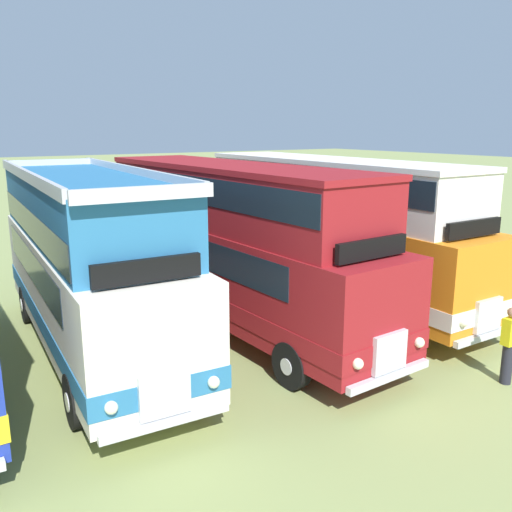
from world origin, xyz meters
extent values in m
cube|color=silver|center=(5.87, 0.02, 1.70)|extent=(3.02, 10.00, 2.30)
cube|color=teal|center=(5.87, 0.02, 1.10)|extent=(3.06, 10.04, 0.44)
cube|color=#19232D|center=(5.89, 0.42, 2.30)|extent=(2.92, 7.60, 0.76)
cube|color=#19232D|center=(5.61, -4.85, 2.35)|extent=(2.20, 0.22, 0.90)
cube|color=silver|center=(5.61, -4.96, 1.10)|extent=(0.91, 0.17, 0.80)
cube|color=silver|center=(5.60, -4.99, 0.60)|extent=(2.30, 0.26, 0.16)
sphere|color=#EAEACC|center=(6.50, -5.02, 1.10)|extent=(0.22, 0.22, 0.22)
sphere|color=#EAEACC|center=(4.71, -4.92, 1.10)|extent=(0.22, 0.22, 0.22)
cube|color=teal|center=(5.88, 0.27, 3.60)|extent=(2.87, 9.09, 1.50)
cube|color=silver|center=(5.63, -4.41, 4.40)|extent=(2.40, 0.23, 0.24)
cube|color=silver|center=(6.09, 4.25, 4.40)|extent=(2.40, 0.23, 0.24)
cube|color=silver|center=(7.08, 0.21, 4.40)|extent=(0.57, 8.97, 0.24)
cube|color=silver|center=(4.68, 0.33, 4.40)|extent=(0.57, 8.97, 0.24)
cube|color=#19232D|center=(5.88, 0.27, 3.30)|extent=(2.91, 8.99, 0.64)
cube|color=black|center=(5.64, -4.36, 3.10)|extent=(1.90, 0.22, 0.40)
cylinder|color=black|center=(6.84, -3.37, 0.52)|extent=(0.33, 1.05, 1.04)
cylinder|color=silver|center=(6.99, -3.38, 0.52)|extent=(0.04, 0.36, 0.36)
cylinder|color=black|center=(4.54, -3.25, 0.52)|extent=(0.33, 1.05, 1.04)
cylinder|color=silver|center=(4.39, -3.25, 0.52)|extent=(0.04, 0.36, 0.36)
cylinder|color=black|center=(7.18, 3.09, 0.52)|extent=(0.33, 1.05, 1.04)
cylinder|color=silver|center=(7.33, 3.09, 0.52)|extent=(0.04, 0.36, 0.36)
cylinder|color=black|center=(4.89, 3.21, 0.52)|extent=(0.33, 1.05, 1.04)
cylinder|color=silver|center=(4.74, 3.22, 0.52)|extent=(0.04, 0.36, 0.36)
cube|color=maroon|center=(9.78, -0.23, 1.70)|extent=(3.04, 11.09, 2.30)
cube|color=maroon|center=(9.78, -0.23, 1.10)|extent=(3.08, 11.13, 0.44)
cube|color=#19232D|center=(9.76, 0.17, 2.30)|extent=(2.95, 8.69, 0.76)
cube|color=#19232D|center=(10.05, -5.65, 2.35)|extent=(2.20, 0.21, 0.90)
cube|color=silver|center=(10.05, -5.76, 1.10)|extent=(0.90, 0.16, 0.80)
cube|color=silver|center=(10.06, -5.79, 0.60)|extent=(2.30, 0.25, 0.16)
sphere|color=#EAEACC|center=(10.95, -5.73, 1.10)|extent=(0.22, 0.22, 0.22)
sphere|color=#EAEACC|center=(9.16, -5.82, 1.10)|extent=(0.22, 0.22, 0.22)
cube|color=maroon|center=(9.77, 0.02, 3.60)|extent=(2.89, 10.18, 1.50)
cube|color=maroon|center=(9.77, 0.02, 4.42)|extent=(2.96, 10.28, 0.14)
cube|color=#19232D|center=(9.77, 0.02, 3.90)|extent=(2.93, 10.08, 0.68)
cube|color=black|center=(10.02, -5.16, 3.10)|extent=(1.90, 0.21, 0.40)
cylinder|color=black|center=(11.12, -4.06, 0.52)|extent=(0.33, 1.05, 1.04)
cylinder|color=silver|center=(11.27, -4.05, 0.52)|extent=(0.04, 0.36, 0.36)
cylinder|color=black|center=(8.82, -4.17, 0.52)|extent=(0.33, 1.05, 1.04)
cylinder|color=silver|center=(8.67, -4.18, 0.52)|extent=(0.04, 0.36, 0.36)
cylinder|color=black|center=(10.75, 3.51, 0.52)|extent=(0.33, 1.05, 1.04)
cylinder|color=silver|center=(10.90, 3.51, 0.52)|extent=(0.04, 0.36, 0.36)
cylinder|color=black|center=(8.45, 3.39, 0.52)|extent=(0.33, 1.05, 1.04)
cylinder|color=silver|center=(8.30, 3.39, 0.52)|extent=(0.04, 0.36, 0.36)
cube|color=orange|center=(13.69, 0.32, 1.70)|extent=(2.59, 11.47, 2.30)
cube|color=white|center=(13.69, 0.32, 1.10)|extent=(2.63, 11.51, 0.44)
cube|color=#19232D|center=(13.70, 0.72, 2.30)|extent=(2.60, 9.07, 0.76)
cube|color=#19232D|center=(13.65, -5.35, 2.35)|extent=(2.20, 0.12, 0.90)
cube|color=silver|center=(13.65, -5.46, 1.10)|extent=(0.90, 0.13, 0.80)
cube|color=silver|center=(13.65, -5.49, 0.60)|extent=(2.30, 0.16, 0.16)
sphere|color=#EAEACC|center=(14.55, -5.47, 1.10)|extent=(0.22, 0.22, 0.22)
sphere|color=#EAEACC|center=(12.75, -5.46, 1.10)|extent=(0.22, 0.22, 0.22)
cube|color=white|center=(13.70, 0.57, 3.60)|extent=(2.48, 10.57, 1.50)
cube|color=white|center=(13.70, 0.57, 4.42)|extent=(2.54, 10.67, 0.14)
cube|color=#19232D|center=(13.70, 0.57, 3.90)|extent=(2.52, 10.47, 0.68)
cube|color=black|center=(13.65, -4.86, 3.10)|extent=(1.90, 0.13, 0.40)
cylinder|color=black|center=(14.81, -3.82, 0.52)|extent=(0.29, 1.04, 1.04)
cylinder|color=silver|center=(14.96, -3.82, 0.52)|extent=(0.02, 0.36, 0.36)
cylinder|color=black|center=(12.51, -3.80, 0.52)|extent=(0.29, 1.04, 1.04)
cylinder|color=silver|center=(12.36, -3.80, 0.52)|extent=(0.02, 0.36, 0.36)
cylinder|color=black|center=(14.87, 4.23, 0.52)|extent=(0.29, 1.04, 1.04)
cylinder|color=silver|center=(15.02, 4.23, 0.52)|extent=(0.02, 0.36, 0.36)
cylinder|color=black|center=(12.57, 4.25, 0.52)|extent=(0.29, 1.04, 1.04)
cylinder|color=silver|center=(12.42, 4.25, 0.52)|extent=(0.02, 0.36, 0.36)
cylinder|color=#23232D|center=(12.89, -6.52, 0.45)|extent=(0.24, 0.24, 0.90)
cube|color=yellow|center=(12.89, -6.52, 1.20)|extent=(0.36, 0.22, 0.60)
camera|label=1|loc=(2.40, -12.78, 5.44)|focal=38.20mm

